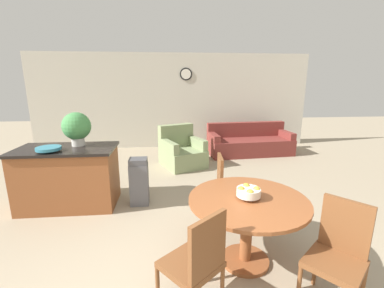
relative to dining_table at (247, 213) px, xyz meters
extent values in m
cube|color=beige|center=(-0.64, 5.22, 0.78)|extent=(8.00, 0.06, 2.70)
cylinder|color=black|center=(-0.26, 5.18, 1.54)|extent=(0.35, 0.02, 0.35)
cylinder|color=white|center=(-0.26, 5.17, 1.54)|extent=(0.28, 0.01, 0.28)
cylinder|color=brown|center=(0.00, 0.00, -0.55)|extent=(0.51, 0.51, 0.04)
cylinder|color=brown|center=(0.00, 0.00, -0.20)|extent=(0.12, 0.12, 0.67)
cylinder|color=brown|center=(0.00, 0.00, 0.15)|extent=(1.22, 1.22, 0.03)
cylinder|color=brown|center=(-0.92, -0.52, -0.37)|extent=(0.04, 0.04, 0.42)
cylinder|color=brown|center=(-0.62, -0.27, -0.37)|extent=(0.04, 0.04, 0.42)
cylinder|color=brown|center=(-0.37, -0.56, -0.37)|extent=(0.04, 0.04, 0.42)
cube|color=brown|center=(-0.65, -0.54, -0.13)|extent=(0.59, 0.59, 0.05)
cube|color=brown|center=(-0.52, -0.69, 0.13)|extent=(0.32, 0.28, 0.48)
cylinder|color=brown|center=(0.27, -0.62, -0.37)|extent=(0.04, 0.04, 0.42)
cylinder|color=brown|center=(0.81, -0.67, -0.37)|extent=(0.04, 0.04, 0.42)
cylinder|color=brown|center=(0.56, -0.37, -0.37)|extent=(0.04, 0.04, 0.42)
cube|color=brown|center=(0.54, -0.65, -0.13)|extent=(0.59, 0.59, 0.05)
cube|color=brown|center=(0.69, -0.52, 0.13)|extent=(0.28, 0.32, 0.48)
cylinder|color=brown|center=(0.28, 1.01, -0.37)|extent=(0.04, 0.04, 0.42)
cylinder|color=brown|center=(0.25, 0.63, -0.37)|extent=(0.04, 0.04, 0.42)
cylinder|color=brown|center=(-0.10, 1.05, -0.37)|extent=(0.04, 0.04, 0.42)
cylinder|color=brown|center=(-0.13, 0.66, -0.37)|extent=(0.04, 0.04, 0.42)
cube|color=brown|center=(0.07, 0.84, -0.13)|extent=(0.46, 0.46, 0.05)
cube|color=brown|center=(-0.12, 0.86, 0.13)|extent=(0.07, 0.39, 0.48)
cylinder|color=silver|center=(0.00, 0.00, 0.18)|extent=(0.09, 0.09, 0.03)
cylinder|color=silver|center=(0.00, 0.00, 0.24)|extent=(0.24, 0.24, 0.08)
sphere|color=gold|center=(0.08, -0.01, 0.26)|extent=(0.08, 0.08, 0.08)
sphere|color=gold|center=(0.00, 0.08, 0.26)|extent=(0.08, 0.08, 0.08)
sphere|color=gold|center=(-0.08, 0.00, 0.26)|extent=(0.08, 0.08, 0.08)
sphere|color=gold|center=(-0.01, -0.08, 0.26)|extent=(0.08, 0.08, 0.08)
cube|color=brown|center=(-2.34, 1.55, -0.13)|extent=(1.39, 0.73, 0.90)
cube|color=black|center=(-2.34, 1.55, 0.34)|extent=(1.45, 0.79, 0.04)
cylinder|color=teal|center=(-2.49, 1.35, 0.37)|extent=(0.12, 0.12, 0.02)
cylinder|color=teal|center=(-2.49, 1.35, 0.41)|extent=(0.34, 0.34, 0.04)
cylinder|color=beige|center=(-2.19, 1.68, 0.44)|extent=(0.19, 0.19, 0.15)
sphere|color=#478E4C|center=(-2.19, 1.68, 0.67)|extent=(0.42, 0.42, 0.42)
cube|color=#56565B|center=(-1.27, 1.49, -0.24)|extent=(0.28, 0.25, 0.66)
cube|color=#49494E|center=(-1.27, 1.49, 0.13)|extent=(0.27, 0.24, 0.09)
cube|color=maroon|center=(1.39, 4.18, -0.36)|extent=(2.25, 1.05, 0.42)
cube|color=maroon|center=(1.36, 4.52, 0.04)|extent=(2.20, 0.36, 0.39)
cube|color=maroon|center=(0.38, 4.10, -0.28)|extent=(0.22, 0.83, 0.60)
cube|color=maroon|center=(2.40, 4.25, -0.28)|extent=(0.22, 0.83, 0.60)
cube|color=gray|center=(-0.47, 3.33, -0.37)|extent=(1.14, 1.19, 0.40)
cube|color=gray|center=(-0.61, 3.67, 0.08)|extent=(0.85, 0.52, 0.52)
cube|color=gray|center=(-0.80, 3.20, -0.26)|extent=(0.46, 0.85, 0.63)
cube|color=gray|center=(-0.15, 3.47, -0.26)|extent=(0.46, 0.85, 0.63)
camera|label=1|loc=(-0.80, -2.35, 1.32)|focal=24.00mm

